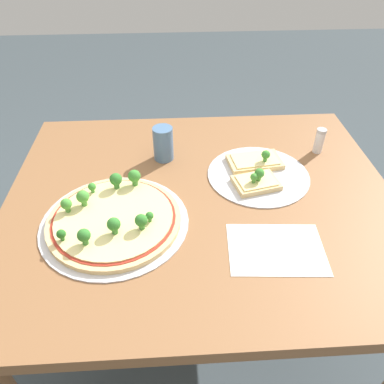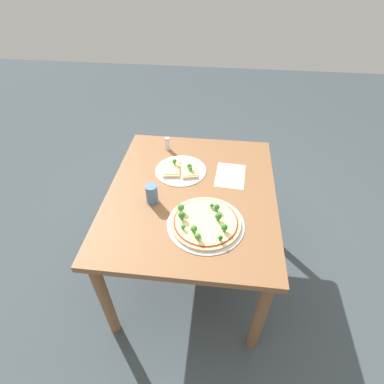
% 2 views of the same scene
% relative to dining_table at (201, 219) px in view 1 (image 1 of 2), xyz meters
% --- Properties ---
extents(ground_plane, '(8.00, 8.00, 0.00)m').
position_rel_dining_table_xyz_m(ground_plane, '(0.00, 0.00, -0.62)').
color(ground_plane, '#3D474C').
extents(dining_table, '(1.11, 0.93, 0.71)m').
position_rel_dining_table_xyz_m(dining_table, '(0.00, 0.00, 0.00)').
color(dining_table, brown).
rests_on(dining_table, ground_plane).
extents(pizza_tray_whole, '(0.39, 0.39, 0.07)m').
position_rel_dining_table_xyz_m(pizza_tray_whole, '(0.24, 0.10, 0.11)').
color(pizza_tray_whole, silver).
rests_on(pizza_tray_whole, dining_table).
extents(pizza_tray_slice, '(0.31, 0.31, 0.06)m').
position_rel_dining_table_xyz_m(pizza_tray_slice, '(-0.18, -0.09, 0.10)').
color(pizza_tray_slice, silver).
rests_on(pizza_tray_slice, dining_table).
extents(drinking_cup, '(0.06, 0.06, 0.11)m').
position_rel_dining_table_xyz_m(drinking_cup, '(0.11, -0.20, 0.15)').
color(drinking_cup, '#4C7099').
rests_on(drinking_cup, dining_table).
extents(condiment_shaker, '(0.03, 0.03, 0.08)m').
position_rel_dining_table_xyz_m(condiment_shaker, '(-0.40, -0.21, 0.13)').
color(condiment_shaker, silver).
rests_on(condiment_shaker, dining_table).
extents(paper_menu, '(0.24, 0.18, 0.00)m').
position_rel_dining_table_xyz_m(paper_menu, '(-0.17, 0.21, 0.09)').
color(paper_menu, white).
rests_on(paper_menu, dining_table).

